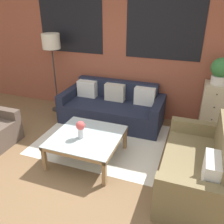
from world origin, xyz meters
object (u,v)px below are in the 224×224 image
object	(u,v)px
coffee_table	(87,139)
couch_dark	(112,108)
potted_plant	(221,70)
floor_lamp	(51,45)
settee_vintage	(198,168)
flower_vase	(81,128)
drawer_cabinet	(213,109)

from	to	relation	value
coffee_table	couch_dark	bearing A→B (deg)	93.04
potted_plant	floor_lamp	bearing A→B (deg)	-178.07
settee_vintage	floor_lamp	bearing A→B (deg)	153.68
floor_lamp	flower_vase	world-z (taller)	floor_lamp
couch_dark	flower_vase	distance (m)	1.45
couch_dark	floor_lamp	bearing A→B (deg)	176.07
coffee_table	floor_lamp	xyz separation A→B (m)	(-1.42, 1.43, 1.08)
coffee_table	drawer_cabinet	distance (m)	2.37
couch_dark	potted_plant	xyz separation A→B (m)	(1.87, 0.20, 0.91)
flower_vase	floor_lamp	bearing A→B (deg)	132.15
drawer_cabinet	flower_vase	size ratio (longest dim) A/B	3.49
floor_lamp	coffee_table	bearing A→B (deg)	-45.18
floor_lamp	potted_plant	world-z (taller)	floor_lamp
couch_dark	coffee_table	world-z (taller)	couch_dark
drawer_cabinet	flower_vase	distance (m)	2.47
settee_vintage	coffee_table	distance (m)	1.63
coffee_table	floor_lamp	bearing A→B (deg)	134.82
settee_vintage	potted_plant	xyz separation A→B (m)	(0.18, 1.62, 0.89)
couch_dark	drawer_cabinet	distance (m)	1.89
potted_plant	flower_vase	xyz separation A→B (m)	(-1.86, -1.62, -0.62)
floor_lamp	flower_vase	xyz separation A→B (m)	(1.37, -1.51, -0.86)
potted_plant	drawer_cabinet	bearing A→B (deg)	-90.00
settee_vintage	potted_plant	world-z (taller)	potted_plant
settee_vintage	drawer_cabinet	size ratio (longest dim) A/B	1.61
couch_dark	coffee_table	bearing A→B (deg)	-86.96
floor_lamp	potted_plant	distance (m)	3.23
settee_vintage	flower_vase	world-z (taller)	settee_vintage
flower_vase	coffee_table	bearing A→B (deg)	55.58
couch_dark	floor_lamp	size ratio (longest dim) A/B	1.21
potted_plant	flower_vase	size ratio (longest dim) A/B	1.67
coffee_table	settee_vintage	bearing A→B (deg)	-2.72
couch_dark	flower_vase	xyz separation A→B (m)	(0.02, -1.42, 0.29)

